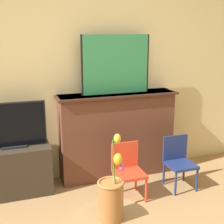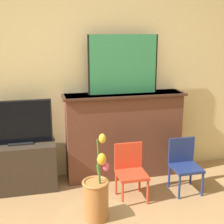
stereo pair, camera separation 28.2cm
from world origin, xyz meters
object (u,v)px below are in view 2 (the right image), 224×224
Objects in this scene: painting at (123,65)px; chair_blue at (184,162)px; chair_red at (130,169)px; tv_monitor at (19,123)px; vase_tulips at (96,196)px.

chair_blue is (0.56, -0.51, -1.02)m from painting.
painting is at bearing 137.43° from chair_blue.
chair_red is at bearing -96.42° from painting.
tv_monitor is 1.83m from chair_blue.
chair_red is at bearing -23.05° from tv_monitor.
painting is 1.17× the size of tv_monitor.
painting is 1.31m from tv_monitor.
vase_tulips is (0.55, -1.56, -0.08)m from tv_monitor.
painting is 1.28m from chair_blue.
vase_tulips is at bearing -110.81° from painting.
painting is 1.40× the size of chair_blue.
vase_tulips reaches higher than tv_monitor.
vase_tulips is (-1.18, -1.11, 0.36)m from chair_blue.
chair_red is 1.00× the size of chair_blue.
tv_monitor is 1.66m from vase_tulips.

